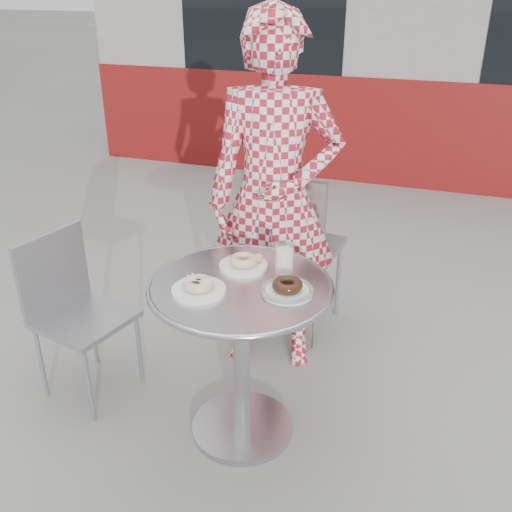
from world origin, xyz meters
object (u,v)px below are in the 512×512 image
(bistro_table, at_px, (241,323))
(plate_far, at_px, (244,263))
(milk_cup, at_px, (284,259))
(plate_near, at_px, (199,287))
(plate_checker, at_px, (287,289))
(chair_far, at_px, (294,279))
(seated_person, at_px, (274,200))
(chair_left, at_px, (88,347))

(bistro_table, distance_m, plate_far, 0.25)
(bistro_table, height_order, milk_cup, milk_cup)
(plate_far, relative_size, plate_near, 0.97)
(milk_cup, bearing_deg, plate_checker, -69.15)
(chair_far, relative_size, milk_cup, 7.95)
(plate_far, xyz_separation_m, milk_cup, (0.17, 0.02, 0.04))
(plate_near, height_order, milk_cup, milk_cup)
(seated_person, bearing_deg, plate_far, -101.42)
(plate_near, bearing_deg, chair_far, 84.29)
(bistro_table, distance_m, plate_checker, 0.28)
(plate_near, bearing_deg, plate_checker, 18.00)
(seated_person, height_order, plate_far, seated_person)
(plate_far, bearing_deg, plate_checker, -32.46)
(plate_far, height_order, plate_checker, same)
(bistro_table, relative_size, plate_near, 3.61)
(plate_far, distance_m, milk_cup, 0.17)
(seated_person, height_order, plate_near, seated_person)
(plate_checker, bearing_deg, chair_left, 178.03)
(chair_left, height_order, plate_far, plate_far)
(plate_far, bearing_deg, chair_far, 89.31)
(chair_left, bearing_deg, chair_far, -27.51)
(bistro_table, distance_m, milk_cup, 0.31)
(plate_near, bearing_deg, plate_far, 69.51)
(chair_far, distance_m, plate_far, 0.91)
(chair_far, xyz_separation_m, plate_far, (-0.01, -0.77, 0.47))
(seated_person, distance_m, plate_far, 0.48)
(plate_near, bearing_deg, milk_cup, 45.47)
(chair_left, height_order, milk_cup, milk_cup)
(chair_left, height_order, plate_near, plate_near)
(plate_near, xyz_separation_m, plate_checker, (0.32, 0.10, -0.00))
(chair_left, xyz_separation_m, plate_checker, (0.99, -0.03, 0.52))
(chair_far, relative_size, plate_far, 4.76)
(plate_far, bearing_deg, milk_cup, 5.17)
(milk_cup, bearing_deg, chair_far, 101.71)
(bistro_table, height_order, chair_left, chair_left)
(chair_left, relative_size, milk_cup, 6.60)
(chair_left, bearing_deg, bistro_table, -78.66)
(plate_checker, height_order, milk_cup, milk_cup)
(seated_person, bearing_deg, plate_checker, -82.00)
(plate_near, relative_size, plate_checker, 1.02)
(bistro_table, height_order, plate_checker, plate_checker)
(bistro_table, xyz_separation_m, plate_far, (-0.04, 0.14, 0.20))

